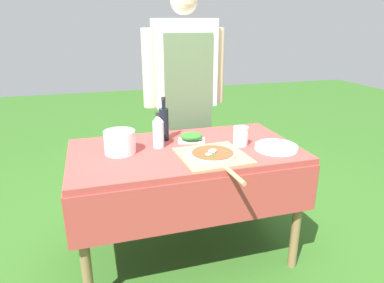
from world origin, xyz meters
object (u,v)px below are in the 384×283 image
Objects in this scene: person_cook at (185,85)px; plate_stack at (276,147)px; prep_table at (185,164)px; oil_bottle at (164,123)px; water_bottle at (158,131)px; pizza_on_peel at (213,155)px; mixing_tub at (120,142)px; sauce_jar at (241,137)px; herb_container at (192,137)px.

person_cook is 6.71× the size of plate_stack.
prep_table is at bearing 162.25° from plate_stack.
oil_bottle reaches higher than plate_stack.
plate_stack is at bearing -19.43° from water_bottle.
pizza_on_peel is 0.54m from mixing_tub.
mixing_tub is 1.54× the size of sauce_jar.
sauce_jar reaches higher than prep_table.
mixing_tub is at bearing -169.88° from herb_container.
water_bottle is (-0.14, 0.07, 0.21)m from prep_table.
person_cook is (0.19, 0.67, 0.36)m from prep_table.
pizza_on_peel is 2.62× the size of water_bottle.
sauce_jar reaches higher than plate_stack.
oil_bottle is 0.14m from water_bottle.
oil_bottle is 1.28× the size of water_bottle.
mixing_tub reaches higher than herb_container.
sauce_jar is (0.16, -0.71, -0.21)m from person_cook.
herb_container is (-0.04, 0.30, 0.02)m from pizza_on_peel.
pizza_on_peel is 2.94× the size of herb_container.
pizza_on_peel is (-0.07, -0.86, -0.25)m from person_cook.
sauce_jar reaches higher than herb_container.
prep_table is 6.25× the size of water_bottle.
prep_table is at bearing -66.87° from oil_bottle.
plate_stack is (0.41, 0.02, 0.00)m from pizza_on_peel.
water_bottle reaches higher than pizza_on_peel.
prep_table is 2.39× the size of pizza_on_peel.
oil_bottle is (-0.27, -0.48, -0.15)m from person_cook.
pizza_on_peel is at bearing -177.31° from plate_stack.
herb_container is (0.08, 0.12, 0.13)m from prep_table.
mixing_tub reaches higher than pizza_on_peel.
water_bottle is 0.71m from plate_stack.
mixing_tub is at bearing 167.14° from plate_stack.
prep_table is 7.62× the size of mixing_tub.
oil_bottle is at bearing 63.61° from water_bottle.
oil_bottle is at bearing 151.40° from sauce_jar.
sauce_jar is at bearing 100.63° from person_cook.
person_cook reaches higher than oil_bottle.
water_bottle reaches higher than mixing_tub.
sauce_jar is (-0.18, 0.13, 0.04)m from plate_stack.
pizza_on_peel is at bearing 83.27° from person_cook.
herb_container is 0.76× the size of plate_stack.
mixing_tub is at bearing -172.63° from water_bottle.
person_cook is at bearing 74.50° from prep_table.
oil_bottle is 0.20m from herb_container.
mixing_tub is (-0.49, 0.22, 0.05)m from pizza_on_peel.
pizza_on_peel is 0.28m from sauce_jar.
sauce_jar is at bearing -12.41° from water_bottle.
plate_stack is at bearing -0.49° from pizza_on_peel.
water_bottle is 0.86× the size of plate_stack.
person_cook is 6.10× the size of oil_bottle.
water_bottle reaches higher than plate_stack.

